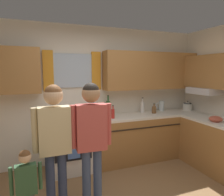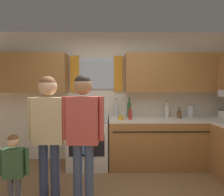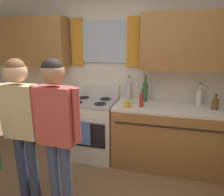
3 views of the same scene
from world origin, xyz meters
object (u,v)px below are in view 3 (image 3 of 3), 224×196
(bottle_milk_white, at_px, (199,97))
(adult_holding_child, at_px, (21,117))
(mug_mustard_yellow, at_px, (127,104))
(bottle_sauce_red, at_px, (141,100))
(bottle_tall_clear, at_px, (128,90))
(bottle_wine_green, at_px, (145,91))
(bottle_squat_brown, at_px, (215,104))
(adult_in_plaid, at_px, (56,122))
(stove_oven, at_px, (92,127))

(bottle_milk_white, xyz_separation_m, adult_holding_child, (-1.89, -1.32, -0.01))
(bottle_milk_white, bearing_deg, adult_holding_child, -145.17)
(mug_mustard_yellow, height_order, adult_holding_child, adult_holding_child)
(bottle_sauce_red, bearing_deg, adult_holding_child, -137.73)
(bottle_tall_clear, xyz_separation_m, bottle_wine_green, (0.26, -0.05, 0.01))
(bottle_squat_brown, bearing_deg, adult_in_plaid, -143.89)
(bottle_squat_brown, xyz_separation_m, mug_mustard_yellow, (-1.13, -0.22, -0.03))
(stove_oven, xyz_separation_m, adult_in_plaid, (0.08, -1.18, 0.55))
(stove_oven, xyz_separation_m, bottle_wine_green, (0.78, 0.19, 0.58))
(bottle_tall_clear, xyz_separation_m, adult_in_plaid, (-0.45, -1.41, -0.02))
(bottle_sauce_red, bearing_deg, mug_mustard_yellow, -154.48)
(stove_oven, relative_size, bottle_milk_white, 3.51)
(bottle_tall_clear, bearing_deg, stove_oven, -155.70)
(stove_oven, bearing_deg, bottle_wine_green, 13.71)
(bottle_sauce_red, bearing_deg, bottle_squat_brown, 8.02)
(stove_oven, height_order, bottle_sauce_red, bottle_sauce_red)
(bottle_milk_white, xyz_separation_m, mug_mustard_yellow, (-0.95, -0.39, -0.07))
(bottle_squat_brown, bearing_deg, stove_oven, -179.34)
(bottle_squat_brown, relative_size, adult_in_plaid, 0.13)
(bottle_milk_white, height_order, adult_holding_child, adult_holding_child)
(bottle_sauce_red, distance_m, bottle_tall_clear, 0.43)
(adult_in_plaid, bearing_deg, bottle_wine_green, 62.73)
(bottle_wine_green, bearing_deg, adult_in_plaid, -117.27)
(bottle_squat_brown, bearing_deg, adult_holding_child, -150.96)
(bottle_tall_clear, xyz_separation_m, adult_holding_child, (-0.87, -1.37, -0.03))
(bottle_sauce_red, height_order, bottle_tall_clear, bottle_tall_clear)
(stove_oven, distance_m, bottle_sauce_red, 0.94)
(bottle_sauce_red, relative_size, bottle_wine_green, 0.62)
(bottle_milk_white, relative_size, adult_holding_child, 0.20)
(stove_oven, distance_m, adult_holding_child, 1.30)
(bottle_sauce_red, distance_m, adult_holding_child, 1.51)
(adult_in_plaid, bearing_deg, mug_mustard_yellow, 62.39)
(bottle_sauce_red, xyz_separation_m, mug_mustard_yellow, (-0.18, -0.08, -0.05))
(bottle_milk_white, bearing_deg, bottle_squat_brown, -43.70)
(bottle_squat_brown, height_order, adult_in_plaid, adult_in_plaid)
(bottle_sauce_red, relative_size, bottle_tall_clear, 0.67)
(stove_oven, distance_m, bottle_tall_clear, 0.81)
(bottle_tall_clear, bearing_deg, adult_holding_child, -122.63)
(bottle_milk_white, height_order, bottle_tall_clear, bottle_tall_clear)
(bottle_milk_white, xyz_separation_m, bottle_squat_brown, (0.18, -0.17, -0.04))
(bottle_sauce_red, height_order, bottle_milk_white, bottle_milk_white)
(bottle_milk_white, relative_size, mug_mustard_yellow, 2.60)
(bottle_wine_green, relative_size, mug_mustard_yellow, 3.28)
(adult_in_plaid, bearing_deg, bottle_sauce_red, 57.05)
(bottle_wine_green, xyz_separation_m, adult_holding_child, (-1.13, -1.32, -0.04))
(mug_mustard_yellow, bearing_deg, stove_oven, 161.33)
(stove_oven, bearing_deg, adult_in_plaid, -86.27)
(adult_holding_child, bearing_deg, bottle_milk_white, 34.83)
(bottle_tall_clear, bearing_deg, bottle_squat_brown, -10.30)
(bottle_squat_brown, distance_m, bottle_wine_green, 0.95)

